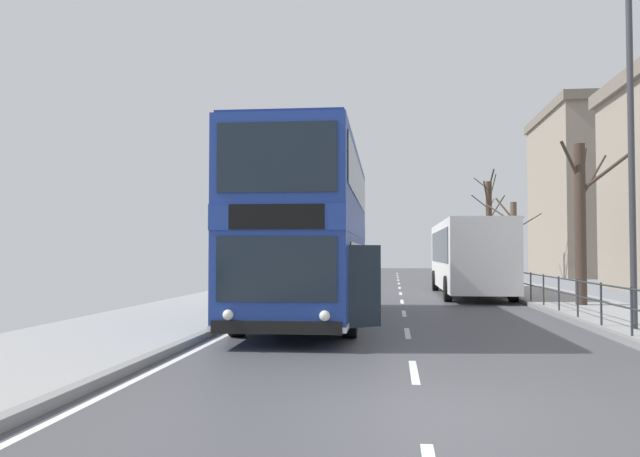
{
  "coord_description": "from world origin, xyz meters",
  "views": [
    {
      "loc": [
        -0.3,
        -7.52,
        1.81
      ],
      "look_at": [
        -2.17,
        9.13,
        2.43
      ],
      "focal_mm": 36.81,
      "sensor_mm": 36.0,
      "label": 1
    }
  ],
  "objects_px": {
    "street_lamp_far_side": "(631,126)",
    "background_building_00": "(610,192)",
    "background_bus_far_lane": "(468,256)",
    "double_decker_bus_main": "(310,232)",
    "bare_tree_far_00": "(581,218)",
    "bare_tree_far_01": "(513,240)",
    "bare_tree_far_02": "(489,226)"
  },
  "relations": [
    {
      "from": "bare_tree_far_01",
      "to": "bare_tree_far_02",
      "type": "bearing_deg",
      "value": 90.66
    },
    {
      "from": "background_bus_far_lane",
      "to": "double_decker_bus_main",
      "type": "bearing_deg",
      "value": -115.57
    },
    {
      "from": "double_decker_bus_main",
      "to": "background_building_00",
      "type": "height_order",
      "value": "background_building_00"
    },
    {
      "from": "bare_tree_far_00",
      "to": "background_building_00",
      "type": "bearing_deg",
      "value": 70.94
    },
    {
      "from": "double_decker_bus_main",
      "to": "bare_tree_far_01",
      "type": "height_order",
      "value": "bare_tree_far_01"
    },
    {
      "from": "background_bus_far_lane",
      "to": "background_building_00",
      "type": "relative_size",
      "value": 0.8
    },
    {
      "from": "bare_tree_far_02",
      "to": "double_decker_bus_main",
      "type": "bearing_deg",
      "value": -106.64
    },
    {
      "from": "bare_tree_far_01",
      "to": "background_building_00",
      "type": "height_order",
      "value": "background_building_00"
    },
    {
      "from": "background_bus_far_lane",
      "to": "bare_tree_far_02",
      "type": "xyz_separation_m",
      "value": [
        3.47,
        18.33,
        1.98
      ]
    },
    {
      "from": "bare_tree_far_00",
      "to": "background_bus_far_lane",
      "type": "bearing_deg",
      "value": 113.88
    },
    {
      "from": "double_decker_bus_main",
      "to": "background_bus_far_lane",
      "type": "height_order",
      "value": "double_decker_bus_main"
    },
    {
      "from": "double_decker_bus_main",
      "to": "background_building_00",
      "type": "bearing_deg",
      "value": 62.09
    },
    {
      "from": "double_decker_bus_main",
      "to": "bare_tree_far_00",
      "type": "xyz_separation_m",
      "value": [
        8.21,
        4.72,
        0.58
      ]
    },
    {
      "from": "double_decker_bus_main",
      "to": "background_building_00",
      "type": "relative_size",
      "value": 0.8
    },
    {
      "from": "bare_tree_far_02",
      "to": "background_building_00",
      "type": "height_order",
      "value": "background_building_00"
    },
    {
      "from": "bare_tree_far_02",
      "to": "bare_tree_far_00",
      "type": "bearing_deg",
      "value": -91.41
    },
    {
      "from": "double_decker_bus_main",
      "to": "background_bus_far_lane",
      "type": "xyz_separation_m",
      "value": [
        5.35,
        11.17,
        -0.67
      ]
    },
    {
      "from": "double_decker_bus_main",
      "to": "background_building_00",
      "type": "distance_m",
      "value": 40.61
    },
    {
      "from": "bare_tree_far_00",
      "to": "bare_tree_far_01",
      "type": "relative_size",
      "value": 1.09
    },
    {
      "from": "background_bus_far_lane",
      "to": "bare_tree_far_01",
      "type": "distance_m",
      "value": 10.33
    },
    {
      "from": "background_bus_far_lane",
      "to": "street_lamp_far_side",
      "type": "relative_size",
      "value": 1.42
    },
    {
      "from": "street_lamp_far_side",
      "to": "background_bus_far_lane",
      "type": "bearing_deg",
      "value": 99.01
    },
    {
      "from": "bare_tree_far_02",
      "to": "street_lamp_far_side",
      "type": "bearing_deg",
      "value": -92.49
    },
    {
      "from": "street_lamp_far_side",
      "to": "bare_tree_far_01",
      "type": "distance_m",
      "value": 23.02
    },
    {
      "from": "street_lamp_far_side",
      "to": "bare_tree_far_01",
      "type": "relative_size",
      "value": 1.61
    },
    {
      "from": "background_bus_far_lane",
      "to": "bare_tree_far_00",
      "type": "relative_size",
      "value": 2.09
    },
    {
      "from": "bare_tree_far_01",
      "to": "background_building_00",
      "type": "xyz_separation_m",
      "value": [
        9.99,
        14.86,
        3.99
      ]
    },
    {
      "from": "street_lamp_far_side",
      "to": "background_building_00",
      "type": "relative_size",
      "value": 0.57
    },
    {
      "from": "bare_tree_far_00",
      "to": "bare_tree_far_01",
      "type": "distance_m",
      "value": 16.14
    },
    {
      "from": "double_decker_bus_main",
      "to": "street_lamp_far_side",
      "type": "xyz_separation_m",
      "value": [
        7.44,
        -2.05,
        2.28
      ]
    },
    {
      "from": "street_lamp_far_side",
      "to": "background_building_00",
      "type": "height_order",
      "value": "background_building_00"
    },
    {
      "from": "background_bus_far_lane",
      "to": "background_building_00",
      "type": "xyz_separation_m",
      "value": [
        13.56,
        24.52,
        4.85
      ]
    }
  ]
}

